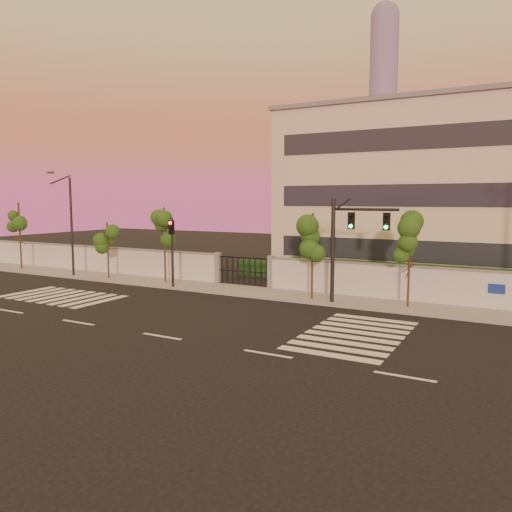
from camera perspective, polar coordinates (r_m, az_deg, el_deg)
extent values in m
plane|color=black|center=(21.57, -10.67, -9.04)|extent=(120.00, 120.00, 0.00)
cube|color=gray|center=(30.18, 2.10, -4.34)|extent=(60.00, 3.00, 0.15)
cube|color=silver|center=(41.88, -18.84, -0.38)|extent=(25.00, 0.30, 2.00)
cube|color=slate|center=(41.77, -18.89, 1.06)|extent=(25.00, 0.36, 0.12)
cube|color=slate|center=(33.76, -4.36, -1.45)|extent=(0.35, 0.35, 2.20)
cube|color=slate|center=(31.77, 1.70, -1.92)|extent=(0.35, 0.35, 2.20)
cube|color=black|center=(31.18, 20.52, -2.86)|extent=(20.00, 2.00, 1.80)
cube|color=black|center=(42.58, -14.98, -0.56)|extent=(12.00, 1.80, 1.40)
cube|color=black|center=(37.16, 2.46, -1.49)|extent=(6.00, 1.50, 1.20)
cube|color=beige|center=(38.25, 22.45, 6.37)|extent=(24.00, 12.00, 12.00)
cube|color=#262D38|center=(32.44, 21.01, 0.31)|extent=(22.00, 0.08, 1.40)
cube|color=#262D38|center=(32.28, 21.26, 6.50)|extent=(22.00, 0.08, 1.40)
cube|color=#262D38|center=(32.50, 21.51, 12.68)|extent=(22.00, 0.08, 1.40)
cube|color=slate|center=(38.78, 22.85, 15.41)|extent=(24.40, 12.40, 0.30)
cylinder|color=slate|center=(310.13, 14.25, 15.36)|extent=(16.00, 16.00, 110.00)
sphere|color=slate|center=(323.46, 14.54, 25.02)|extent=(16.00, 16.00, 16.00)
cube|color=silver|center=(34.30, -24.69, -3.74)|extent=(0.50, 4.00, 0.02)
cube|color=silver|center=(33.59, -23.77, -3.90)|extent=(0.50, 4.00, 0.02)
cube|color=silver|center=(32.89, -22.82, -4.07)|extent=(0.50, 4.00, 0.02)
cube|color=silver|center=(32.20, -21.81, -4.24)|extent=(0.50, 4.00, 0.02)
cube|color=silver|center=(31.52, -20.77, -4.42)|extent=(0.50, 4.00, 0.02)
cube|color=silver|center=(30.85, -19.68, -4.60)|extent=(0.50, 4.00, 0.02)
cube|color=silver|center=(30.19, -18.54, -4.80)|extent=(0.50, 4.00, 0.02)
cube|color=silver|center=(29.54, -17.35, -5.00)|extent=(0.50, 4.00, 0.02)
cube|color=silver|center=(19.00, 8.24, -11.09)|extent=(4.00, 0.50, 0.02)
cube|color=silver|center=(19.81, 9.17, -10.37)|extent=(4.00, 0.50, 0.02)
cube|color=silver|center=(20.63, 10.02, -9.71)|extent=(4.00, 0.50, 0.02)
cube|color=silver|center=(21.46, 10.80, -9.09)|extent=(4.00, 0.50, 0.02)
cube|color=silver|center=(22.29, 11.53, -8.52)|extent=(4.00, 0.50, 0.02)
cube|color=silver|center=(23.12, 12.20, -7.99)|extent=(4.00, 0.50, 0.02)
cube|color=silver|center=(23.96, 12.82, -7.50)|extent=(4.00, 0.50, 0.02)
cube|color=silver|center=(24.80, 13.39, -7.04)|extent=(4.00, 0.50, 0.02)
cube|color=silver|center=(28.82, -26.32, -5.66)|extent=(2.00, 0.15, 0.01)
cube|color=silver|center=(24.96, -19.66, -7.16)|extent=(2.00, 0.15, 0.01)
cube|color=silver|center=(21.56, -10.68, -9.01)|extent=(2.00, 0.15, 0.01)
cube|color=silver|center=(18.90, 1.36, -11.12)|extent=(2.00, 0.15, 0.01)
cube|color=silver|center=(17.31, 16.63, -13.07)|extent=(2.00, 0.15, 0.01)
cylinder|color=#382314|center=(44.49, -25.36, 1.99)|extent=(0.13, 0.13, 5.52)
sphere|color=#224D16|center=(44.41, -25.46, 4.12)|extent=(1.20, 1.20, 1.20)
sphere|color=#224D16|center=(44.26, -24.89, 3.07)|extent=(0.92, 0.92, 0.92)
sphere|color=#224D16|center=(44.60, -25.85, 3.40)|extent=(0.88, 0.88, 0.88)
cylinder|color=#382314|center=(37.10, -16.57, 0.53)|extent=(0.11, 0.11, 4.15)
sphere|color=#224D16|center=(37.00, -16.63, 2.44)|extent=(1.03, 1.03, 1.03)
sphere|color=#224D16|center=(36.94, -16.04, 1.49)|extent=(0.79, 0.79, 0.79)
sphere|color=#224D16|center=(37.13, -17.07, 1.80)|extent=(0.75, 0.75, 0.75)
cylinder|color=#382314|center=(34.46, -10.39, 1.15)|extent=(0.13, 0.13, 5.21)
sphere|color=#224D16|center=(34.36, -10.45, 3.74)|extent=(1.18, 1.18, 1.18)
sphere|color=#224D16|center=(34.33, -9.71, 2.45)|extent=(0.90, 0.90, 0.90)
sphere|color=#224D16|center=(34.47, -11.02, 2.87)|extent=(0.86, 0.86, 0.86)
cylinder|color=#382314|center=(28.19, 6.44, -0.17)|extent=(0.13, 0.13, 4.99)
sphere|color=#224D16|center=(28.06, 6.48, 2.87)|extent=(1.18, 1.18, 1.18)
sphere|color=#224D16|center=(28.18, 7.34, 1.35)|extent=(0.90, 0.90, 0.90)
sphere|color=#224D16|center=(28.07, 5.73, 1.86)|extent=(0.86, 0.86, 0.86)
cylinder|color=#382314|center=(27.04, 17.11, -0.58)|extent=(0.12, 0.12, 5.10)
sphere|color=#224D16|center=(26.90, 17.22, 2.66)|extent=(1.13, 1.13, 1.13)
sphere|color=#224D16|center=(27.09, 17.99, 1.03)|extent=(0.86, 0.86, 0.86)
sphere|color=#224D16|center=(26.85, 16.47, 1.58)|extent=(0.82, 0.82, 0.82)
cylinder|color=black|center=(27.41, 8.76, 0.44)|extent=(0.22, 0.22, 5.78)
cylinder|color=black|center=(26.72, 12.43, 5.22)|extent=(3.54, 0.49, 0.15)
cube|color=black|center=(26.91, 10.84, 3.97)|extent=(0.33, 0.17, 0.84)
sphere|color=#0CF259|center=(26.82, 10.76, 3.41)|extent=(0.19, 0.19, 0.19)
cube|color=black|center=(26.40, 14.70, 3.83)|extent=(0.33, 0.17, 0.84)
sphere|color=#0CF259|center=(26.30, 14.62, 3.26)|extent=(0.19, 0.19, 0.19)
cylinder|color=black|center=(32.34, -9.54, 0.28)|extent=(0.16, 0.16, 4.60)
cube|color=black|center=(32.16, -9.65, 3.25)|extent=(0.36, 0.18, 0.92)
sphere|color=red|center=(32.06, -9.78, 3.75)|extent=(0.20, 0.20, 0.20)
cylinder|color=black|center=(39.05, -20.31, 3.02)|extent=(0.17, 0.17, 7.34)
cylinder|color=black|center=(38.49, -21.45, 8.13)|extent=(0.09, 1.76, 0.71)
cube|color=#3F3F44|center=(37.98, -22.45, 8.81)|extent=(0.46, 0.23, 0.14)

